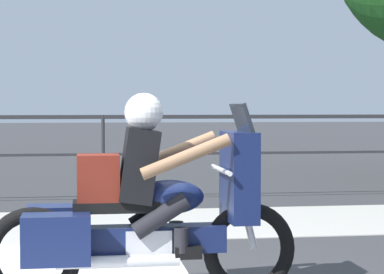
# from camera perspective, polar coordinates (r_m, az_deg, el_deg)

# --- Properties ---
(sidewalk_band) EXTENTS (44.00, 2.40, 0.01)m
(sidewalk_band) POSITION_cam_1_polar(r_m,az_deg,el_deg) (9.27, -6.38, -6.63)
(sidewalk_band) COLOR #B7B2A8
(sidewalk_band) RESTS_ON ground
(fence_railing) EXTENTS (36.00, 0.05, 1.32)m
(fence_railing) POSITION_cam_1_polar(r_m,az_deg,el_deg) (11.33, -6.79, 0.24)
(fence_railing) COLOR #232326
(fence_railing) RESTS_ON ground
(motorcycle) EXTENTS (2.34, 0.76, 1.55)m
(motorcycle) POSITION_cam_1_polar(r_m,az_deg,el_deg) (5.62, -3.71, -5.47)
(motorcycle) COLOR black
(motorcycle) RESTS_ON ground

